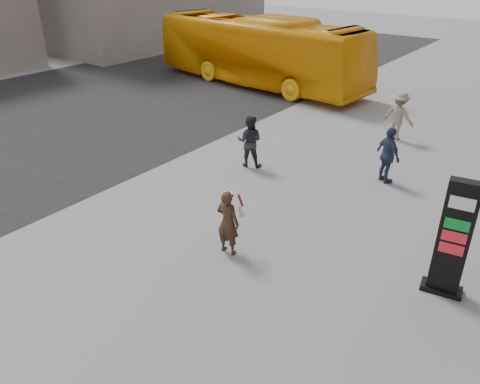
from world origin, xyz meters
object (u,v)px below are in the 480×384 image
Objects in this scene: pedestrian_a at (250,141)px; pedestrian_b at (399,116)px; woman at (228,221)px; info_pylon at (453,239)px; bus at (258,51)px; pedestrian_c at (388,155)px.

pedestrian_b is at bearing -142.66° from pedestrian_a.
pedestrian_a is at bearing -63.66° from woman.
info_pylon reaches higher than woman.
pedestrian_a is (-7.24, 2.91, -0.43)m from info_pylon.
bus is 11.22m from pedestrian_a.
pedestrian_c is (10.38, -7.76, -0.88)m from bus.
pedestrian_c is (-3.04, 4.47, -0.41)m from info_pylon.
info_pylon reaches higher than pedestrian_b.
pedestrian_a is at bearing 149.27° from info_pylon.
pedestrian_b is 1.03× the size of pedestrian_c.
pedestrian_a is (6.19, -9.32, -0.91)m from bus.
pedestrian_c is (1.13, -3.98, -0.03)m from pedestrian_b.
pedestrian_a is 4.47m from pedestrian_c.
bus is at bearing 128.84° from info_pylon.
pedestrian_a is at bearing 54.51° from pedestrian_c.
bus is 10.03m from pedestrian_b.
bus is 7.08× the size of pedestrian_c.
info_pylon is 1.49× the size of pedestrian_a.
woman is 0.13× the size of bus.
woman is at bearing 109.69° from pedestrian_c.
bus reaches higher than info_pylon.
pedestrian_c is (1.56, 6.06, 0.06)m from woman.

